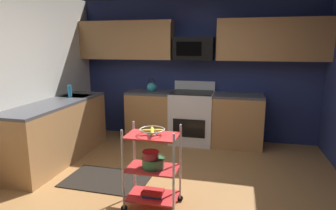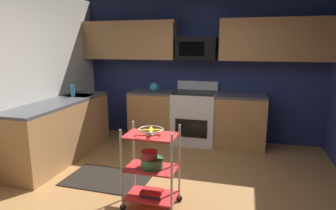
{
  "view_description": "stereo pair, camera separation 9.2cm",
  "coord_description": "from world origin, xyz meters",
  "px_view_note": "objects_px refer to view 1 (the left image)",
  "views": [
    {
      "loc": [
        0.76,
        -2.98,
        1.76
      ],
      "look_at": [
        -0.05,
        0.35,
        1.05
      ],
      "focal_mm": 30.88,
      "sensor_mm": 36.0,
      "label": 1
    },
    {
      "loc": [
        0.85,
        -2.96,
        1.76
      ],
      "look_at": [
        -0.05,
        0.35,
        1.05
      ],
      "focal_mm": 30.88,
      "sensor_mm": 36.0,
      "label": 2
    }
  ],
  "objects_px": {
    "book_stack": "(153,193)",
    "microwave": "(194,49)",
    "mixing_bowl_large": "(153,162)",
    "kettle": "(152,87)",
    "dish_soap_bottle": "(70,91)",
    "fruit_bowl": "(152,131)",
    "rolling_cart": "(153,168)",
    "oven_range": "(192,117)",
    "mixing_bowl_small": "(151,155)"
  },
  "relations": [
    {
      "from": "microwave",
      "to": "mixing_bowl_small",
      "type": "relative_size",
      "value": 3.85
    },
    {
      "from": "mixing_bowl_small",
      "to": "book_stack",
      "type": "height_order",
      "value": "mixing_bowl_small"
    },
    {
      "from": "book_stack",
      "to": "microwave",
      "type": "bearing_deg",
      "value": 88.36
    },
    {
      "from": "fruit_bowl",
      "to": "kettle",
      "type": "distance_m",
      "value": 2.38
    },
    {
      "from": "microwave",
      "to": "dish_soap_bottle",
      "type": "xyz_separation_m",
      "value": [
        -1.89,
        -1.01,
        -0.68
      ]
    },
    {
      "from": "oven_range",
      "to": "dish_soap_bottle",
      "type": "height_order",
      "value": "dish_soap_bottle"
    },
    {
      "from": "kettle",
      "to": "dish_soap_bottle",
      "type": "bearing_deg",
      "value": -141.46
    },
    {
      "from": "mixing_bowl_small",
      "to": "rolling_cart",
      "type": "bearing_deg",
      "value": 73.25
    },
    {
      "from": "mixing_bowl_large",
      "to": "rolling_cart",
      "type": "bearing_deg",
      "value": 180.0
    },
    {
      "from": "oven_range",
      "to": "dish_soap_bottle",
      "type": "xyz_separation_m",
      "value": [
        -1.89,
        -0.91,
        0.54
      ]
    },
    {
      "from": "rolling_cart",
      "to": "oven_range",
      "type": "bearing_deg",
      "value": 88.28
    },
    {
      "from": "microwave",
      "to": "fruit_bowl",
      "type": "xyz_separation_m",
      "value": [
        -0.07,
        -2.38,
        -0.82
      ]
    },
    {
      "from": "fruit_bowl",
      "to": "mixing_bowl_large",
      "type": "xyz_separation_m",
      "value": [
        0.01,
        0.0,
        -0.36
      ]
    },
    {
      "from": "fruit_bowl",
      "to": "mixing_bowl_large",
      "type": "height_order",
      "value": "fruit_bowl"
    },
    {
      "from": "kettle",
      "to": "microwave",
      "type": "bearing_deg",
      "value": 8.13
    },
    {
      "from": "dish_soap_bottle",
      "to": "mixing_bowl_small",
      "type": "bearing_deg",
      "value": -37.71
    },
    {
      "from": "oven_range",
      "to": "mixing_bowl_large",
      "type": "xyz_separation_m",
      "value": [
        -0.06,
        -2.28,
        0.04
      ]
    },
    {
      "from": "fruit_bowl",
      "to": "kettle",
      "type": "relative_size",
      "value": 1.03
    },
    {
      "from": "rolling_cart",
      "to": "fruit_bowl",
      "type": "height_order",
      "value": "rolling_cart"
    },
    {
      "from": "mixing_bowl_large",
      "to": "kettle",
      "type": "bearing_deg",
      "value": 107.06
    },
    {
      "from": "book_stack",
      "to": "kettle",
      "type": "xyz_separation_m",
      "value": [
        -0.69,
        2.27,
        0.84
      ]
    },
    {
      "from": "rolling_cart",
      "to": "kettle",
      "type": "bearing_deg",
      "value": 106.9
    },
    {
      "from": "rolling_cart",
      "to": "dish_soap_bottle",
      "type": "relative_size",
      "value": 4.57
    },
    {
      "from": "mixing_bowl_small",
      "to": "dish_soap_bottle",
      "type": "bearing_deg",
      "value": 142.29
    },
    {
      "from": "kettle",
      "to": "rolling_cart",
      "type": "bearing_deg",
      "value": -73.1
    },
    {
      "from": "microwave",
      "to": "oven_range",
      "type": "bearing_deg",
      "value": -89.74
    },
    {
      "from": "book_stack",
      "to": "kettle",
      "type": "distance_m",
      "value": 2.52
    },
    {
      "from": "rolling_cart",
      "to": "book_stack",
      "type": "height_order",
      "value": "rolling_cart"
    },
    {
      "from": "fruit_bowl",
      "to": "dish_soap_bottle",
      "type": "relative_size",
      "value": 1.36
    },
    {
      "from": "oven_range",
      "to": "mixing_bowl_small",
      "type": "xyz_separation_m",
      "value": [
        -0.08,
        -2.31,
        0.14
      ]
    },
    {
      "from": "mixing_bowl_small",
      "to": "kettle",
      "type": "xyz_separation_m",
      "value": [
        -0.68,
        2.31,
        0.38
      ]
    },
    {
      "from": "book_stack",
      "to": "dish_soap_bottle",
      "type": "height_order",
      "value": "dish_soap_bottle"
    },
    {
      "from": "microwave",
      "to": "dish_soap_bottle",
      "type": "height_order",
      "value": "microwave"
    },
    {
      "from": "mixing_bowl_large",
      "to": "mixing_bowl_small",
      "type": "distance_m",
      "value": 0.11
    },
    {
      "from": "microwave",
      "to": "rolling_cart",
      "type": "relative_size",
      "value": 0.77
    },
    {
      "from": "fruit_bowl",
      "to": "book_stack",
      "type": "height_order",
      "value": "fruit_bowl"
    },
    {
      "from": "dish_soap_bottle",
      "to": "fruit_bowl",
      "type": "bearing_deg",
      "value": -36.91
    },
    {
      "from": "dish_soap_bottle",
      "to": "microwave",
      "type": "bearing_deg",
      "value": 28.12
    },
    {
      "from": "oven_range",
      "to": "microwave",
      "type": "relative_size",
      "value": 1.57
    },
    {
      "from": "oven_range",
      "to": "mixing_bowl_small",
      "type": "distance_m",
      "value": 2.32
    },
    {
      "from": "book_stack",
      "to": "mixing_bowl_large",
      "type": "bearing_deg",
      "value": -0.0
    },
    {
      "from": "microwave",
      "to": "dish_soap_bottle",
      "type": "bearing_deg",
      "value": -151.88
    },
    {
      "from": "mixing_bowl_large",
      "to": "kettle",
      "type": "height_order",
      "value": "kettle"
    },
    {
      "from": "rolling_cart",
      "to": "book_stack",
      "type": "relative_size",
      "value": 3.94
    },
    {
      "from": "mixing_bowl_small",
      "to": "kettle",
      "type": "height_order",
      "value": "kettle"
    },
    {
      "from": "microwave",
      "to": "mixing_bowl_small",
      "type": "distance_m",
      "value": 2.65
    },
    {
      "from": "oven_range",
      "to": "kettle",
      "type": "height_order",
      "value": "kettle"
    },
    {
      "from": "fruit_bowl",
      "to": "book_stack",
      "type": "xyz_separation_m",
      "value": [
        0.0,
        0.0,
        -0.72
      ]
    },
    {
      "from": "mixing_bowl_large",
      "to": "mixing_bowl_small",
      "type": "relative_size",
      "value": 1.38
    },
    {
      "from": "fruit_bowl",
      "to": "mixing_bowl_large",
      "type": "distance_m",
      "value": 0.36
    }
  ]
}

